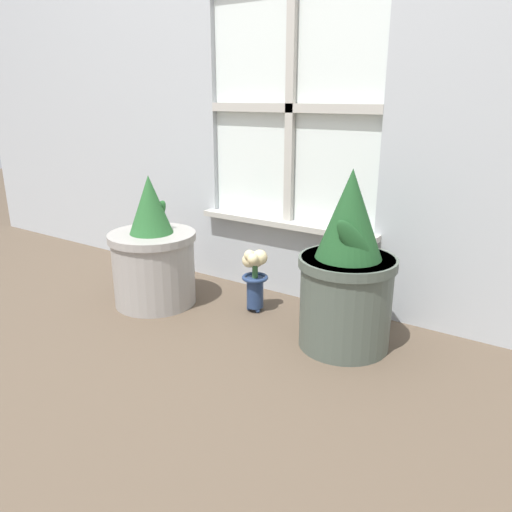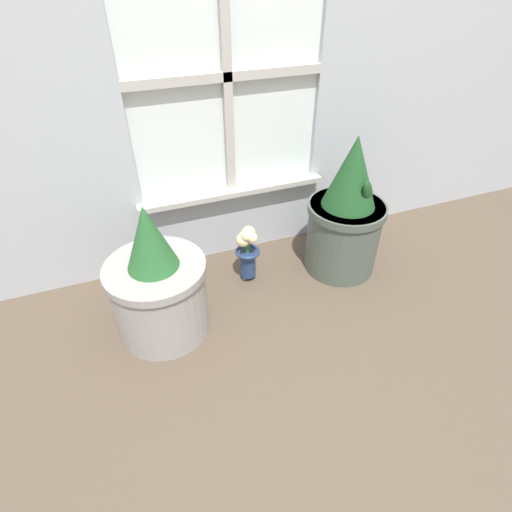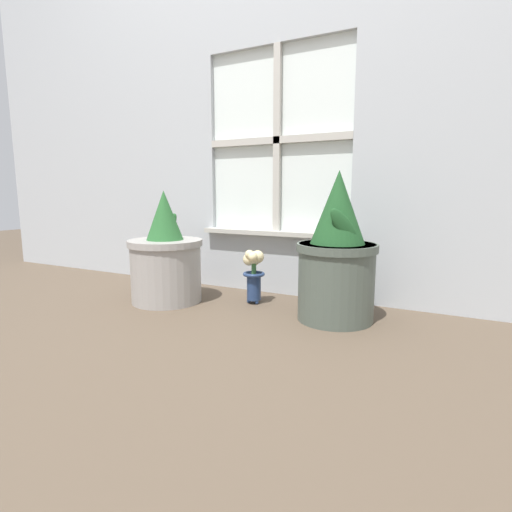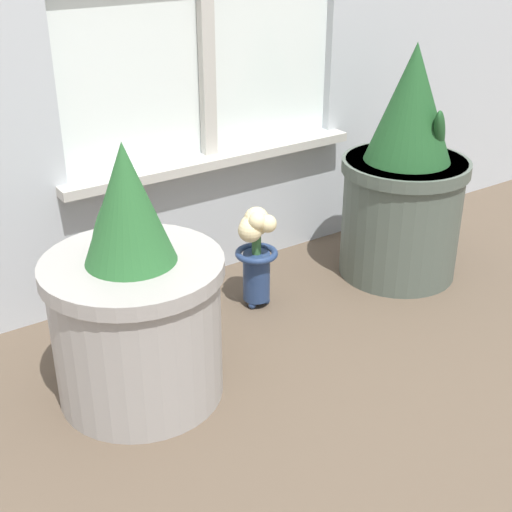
{
  "view_description": "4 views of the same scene",
  "coord_description": "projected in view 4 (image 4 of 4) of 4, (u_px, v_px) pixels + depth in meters",
  "views": [
    {
      "loc": [
        1.06,
        -1.17,
        0.86
      ],
      "look_at": [
        0.04,
        0.34,
        0.27
      ],
      "focal_mm": 35.0,
      "sensor_mm": 36.0,
      "label": 1
    },
    {
      "loc": [
        -0.47,
        -0.89,
        1.19
      ],
      "look_at": [
        -0.01,
        0.32,
        0.19
      ],
      "focal_mm": 28.0,
      "sensor_mm": 36.0,
      "label": 2
    },
    {
      "loc": [
        0.88,
        -1.28,
        0.54
      ],
      "look_at": [
        0.03,
        0.36,
        0.25
      ],
      "focal_mm": 28.0,
      "sensor_mm": 36.0,
      "label": 3
    },
    {
      "loc": [
        -0.91,
        -0.91,
        0.94
      ],
      "look_at": [
        -0.06,
        0.35,
        0.18
      ],
      "focal_mm": 50.0,
      "sensor_mm": 36.0,
      "label": 4
    }
  ],
  "objects": [
    {
      "name": "flower_vase",
      "position": [
        256.0,
        245.0,
        1.78
      ],
      "size": [
        0.11,
        0.11,
        0.27
      ],
      "color": "navy",
      "rests_on": "ground_plane"
    },
    {
      "name": "ground_plane",
      "position": [
        368.0,
        382.0,
        1.55
      ],
      "size": [
        10.0,
        10.0,
        0.0
      ],
      "primitive_type": "plane",
      "color": "brown"
    },
    {
      "name": "potted_plant_right",
      "position": [
        404.0,
        181.0,
        1.9
      ],
      "size": [
        0.34,
        0.34,
        0.63
      ],
      "color": "#4C564C",
      "rests_on": "ground_plane"
    },
    {
      "name": "potted_plant_left",
      "position": [
        135.0,
        304.0,
        1.43
      ],
      "size": [
        0.36,
        0.36,
        0.55
      ],
      "color": "#9E9993",
      "rests_on": "ground_plane"
    }
  ]
}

